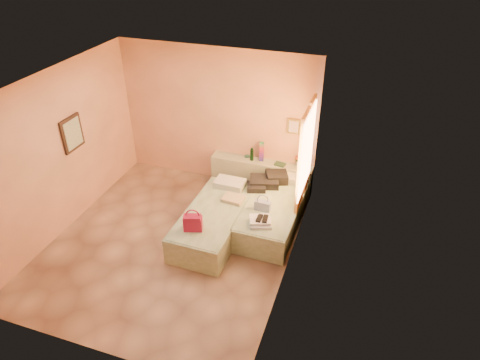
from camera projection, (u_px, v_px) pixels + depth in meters
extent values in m
plane|color=tan|center=(173.00, 243.00, 7.39)|extent=(4.50, 4.50, 0.00)
cube|color=#F4AB82|center=(217.00, 117.00, 8.45)|extent=(4.00, 0.02, 2.80)
cube|color=#F4AB82|center=(58.00, 154.00, 7.18)|extent=(0.02, 4.50, 2.80)
cube|color=#F4AB82|center=(291.00, 197.00, 6.11)|extent=(0.02, 4.50, 2.80)
cube|color=silver|center=(156.00, 87.00, 5.89)|extent=(4.00, 4.50, 0.02)
cube|color=beige|center=(307.00, 151.00, 7.06)|extent=(0.02, 1.10, 1.40)
cube|color=orange|center=(301.00, 173.00, 7.14)|extent=(0.05, 0.55, 2.20)
cube|color=orange|center=(308.00, 156.00, 7.62)|extent=(0.05, 0.45, 2.20)
cube|color=#321F16|center=(72.00, 133.00, 7.38)|extent=(0.04, 0.50, 0.60)
cube|color=gold|center=(294.00, 126.00, 7.98)|extent=(0.25, 0.04, 0.30)
cube|color=#AFB896|center=(261.00, 175.00, 8.64)|extent=(2.05, 0.30, 0.65)
cube|color=#B4CFA6|center=(215.00, 222.00, 7.48)|extent=(0.94, 2.02, 0.50)
cube|color=#B4CFA6|center=(273.00, 213.00, 7.70)|extent=(0.94, 2.02, 0.50)
cylinder|color=#123119|center=(252.00, 154.00, 8.45)|extent=(0.08, 0.08, 0.26)
cube|color=#A11339|center=(262.00, 152.00, 8.41)|extent=(0.10, 0.10, 0.39)
cylinder|color=#437B5B|center=(247.00, 156.00, 8.62)|extent=(0.14, 0.14, 0.03)
cube|color=#23422E|center=(280.00, 164.00, 8.34)|extent=(0.22, 0.17, 0.03)
cube|color=white|center=(299.00, 160.00, 8.26)|extent=(0.19, 0.19, 0.24)
cube|color=#A11339|center=(193.00, 222.00, 6.84)|extent=(0.33, 0.25, 0.28)
cube|color=tan|center=(233.00, 199.00, 7.59)|extent=(0.39, 0.32, 0.06)
cube|color=black|center=(267.00, 181.00, 7.97)|extent=(0.74, 0.74, 0.17)
cube|color=#3C5091|center=(263.00, 206.00, 7.31)|extent=(0.28, 0.12, 0.18)
cube|color=white|center=(261.00, 222.00, 6.99)|extent=(0.43, 0.39, 0.10)
cube|color=black|center=(262.00, 219.00, 6.97)|extent=(0.16, 0.21, 0.02)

